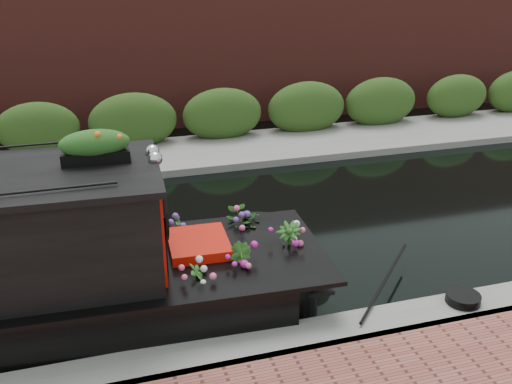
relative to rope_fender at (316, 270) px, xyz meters
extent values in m
plane|color=black|center=(-1.85, 1.80, -0.17)|extent=(80.00, 80.00, 0.00)
cube|color=slate|center=(-1.85, -1.50, -0.17)|extent=(40.00, 0.60, 0.50)
cube|color=slate|center=(-1.85, 6.00, -0.17)|extent=(40.00, 2.40, 0.34)
cube|color=#284617|center=(-1.85, 6.90, -0.17)|extent=(40.00, 1.10, 2.80)
cube|color=#5B241E|center=(-1.85, 9.00, -0.17)|extent=(40.00, 1.00, 8.00)
cube|color=red|center=(-2.28, 0.00, 1.26)|extent=(0.14, 1.76, 1.36)
cube|color=black|center=(-3.62, -0.90, 1.33)|extent=(0.91, 0.07, 0.55)
cube|color=red|center=(-1.76, 0.00, 0.53)|extent=(0.85, 0.94, 0.50)
sphere|color=silver|center=(-2.27, -0.14, 2.05)|extent=(0.18, 0.18, 0.18)
sphere|color=silver|center=(-2.27, 0.14, 2.05)|extent=(0.18, 0.18, 0.18)
cube|color=black|center=(-2.97, 0.00, 2.09)|extent=(0.83, 0.28, 0.15)
ellipsoid|color=orange|center=(-2.97, 0.00, 2.29)|extent=(0.90, 0.27, 0.24)
imported|color=#26581D|center=(-1.92, -0.71, 0.54)|extent=(0.29, 0.33, 0.53)
imported|color=#26581D|center=(-1.31, -0.58, 0.59)|extent=(0.40, 0.43, 0.63)
imported|color=#26581D|center=(-0.95, 0.57, 0.57)|extent=(0.56, 0.49, 0.59)
imported|color=#26581D|center=(-0.54, -0.23, 0.61)|extent=(0.53, 0.53, 0.67)
imported|color=#26581D|center=(-1.91, 0.70, 0.56)|extent=(0.23, 0.32, 0.56)
cylinder|color=olive|center=(0.00, 0.00, 0.00)|extent=(0.35, 0.37, 0.35)
cylinder|color=black|center=(1.52, -1.45, 0.14)|extent=(0.46, 0.46, 0.12)
camera|label=1|loc=(-2.95, -6.84, 4.42)|focal=40.00mm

